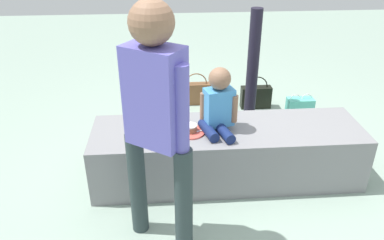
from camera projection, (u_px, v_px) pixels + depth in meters
ground_plane at (226, 176)px, 3.10m from camera, size 12.00×12.00×0.00m
concrete_ledge at (227, 153)px, 3.00m from camera, size 2.06×0.59×0.44m
child_seated at (219, 104)px, 2.78m from camera, size 0.29×0.34×0.48m
adult_standing at (156, 112)px, 2.08m from camera, size 0.39×0.33×1.52m
cake_plate at (190, 130)px, 2.83m from camera, size 0.22×0.22×0.06m
gift_bag at (299, 111)px, 3.84m from camera, size 0.26×0.13×0.32m
railing_post at (251, 84)px, 3.66m from camera, size 0.36×0.36×1.16m
water_bottle_near_gift at (225, 98)px, 4.21m from camera, size 0.07×0.07×0.21m
handbag_black_leather at (256, 96)px, 4.17m from camera, size 0.33×0.11×0.36m
handbag_brown_canvas at (196, 93)px, 4.25m from camera, size 0.33×0.10×0.36m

